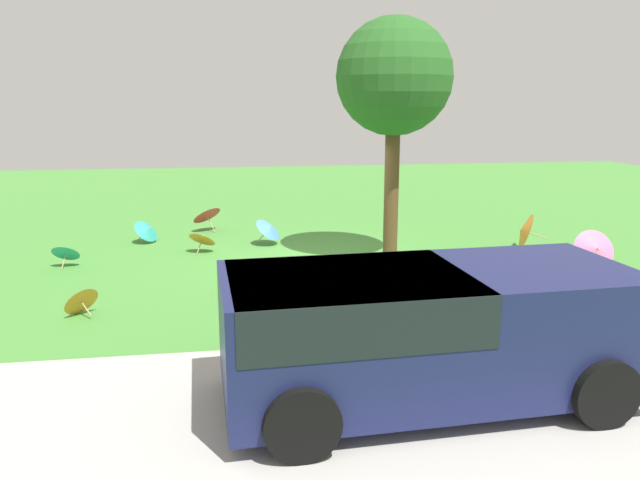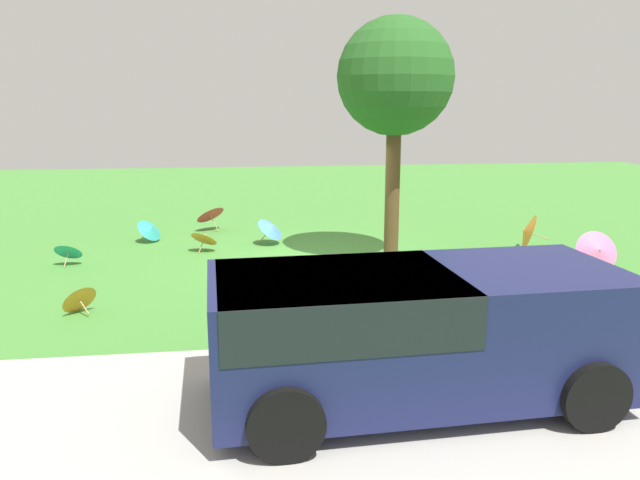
{
  "view_description": "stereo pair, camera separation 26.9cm",
  "coord_description": "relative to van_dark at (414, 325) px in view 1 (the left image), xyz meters",
  "views": [
    {
      "loc": [
        1.95,
        12.63,
        3.36
      ],
      "look_at": [
        0.09,
        0.56,
        0.6
      ],
      "focal_mm": 34.43,
      "sensor_mm": 36.0,
      "label": 1
    },
    {
      "loc": [
        1.68,
        12.67,
        3.36
      ],
      "look_at": [
        0.09,
        0.56,
        0.6
      ],
      "focal_mm": 34.43,
      "sensor_mm": 36.0,
      "label": 2
    }
  ],
  "objects": [
    {
      "name": "parasol_red_3",
      "position": [
        1.93,
        -4.36,
        -0.58
      ],
      "size": [
        0.68,
        0.61,
        0.65
      ],
      "color": "tan",
      "rests_on": "ground"
    },
    {
      "name": "park_bench",
      "position": [
        -1.31,
        -3.5,
        -0.45
      ],
      "size": [
        1.61,
        0.5,
        0.9
      ],
      "color": "navy",
      "rests_on": "ground"
    },
    {
      "name": "van_dark",
      "position": [
        0.0,
        0.0,
        0.0
      ],
      "size": [
        4.68,
        2.3,
        1.53
      ],
      "color": "#191E4C",
      "rests_on": "ground"
    },
    {
      "name": "parasol_pink_1",
      "position": [
        -5.37,
        -4.87,
        -0.49
      ],
      "size": [
        0.89,
        0.75,
        0.84
      ],
      "color": "tan",
      "rests_on": "ground"
    },
    {
      "name": "parasol_blue_0",
      "position": [
        1.05,
        -8.11,
        -0.5
      ],
      "size": [
        0.86,
        0.89,
        0.69
      ],
      "color": "tan",
      "rests_on": "ground"
    },
    {
      "name": "shade_tree",
      "position": [
        -1.45,
        -6.35,
        2.9
      ],
      "size": [
        2.41,
        2.41,
        5.07
      ],
      "color": "brown",
      "rests_on": "ground"
    },
    {
      "name": "parasol_teal_1",
      "position": [
        5.37,
        -6.78,
        -0.59
      ],
      "size": [
        0.65,
        0.59,
        0.55
      ],
      "color": "tan",
      "rests_on": "ground"
    },
    {
      "name": "parasol_teal_0",
      "position": [
        3.97,
        -8.78,
        -0.59
      ],
      "size": [
        0.78,
        0.82,
        0.6
      ],
      "color": "tan",
      "rests_on": "ground"
    },
    {
      "name": "ground",
      "position": [
        0.08,
        -6.37,
        -0.91
      ],
      "size": [
        40.0,
        40.0,
        0.0
      ],
      "primitive_type": "plane",
      "color": "#478C38"
    },
    {
      "name": "parasol_red_0",
      "position": [
        2.59,
        -10.0,
        -0.45
      ],
      "size": [
        1.03,
        1.02,
        0.74
      ],
      "color": "tan",
      "rests_on": "ground"
    },
    {
      "name": "parasol_orange_2",
      "position": [
        -4.78,
        -6.83,
        -0.49
      ],
      "size": [
        0.84,
        0.93,
        0.85
      ],
      "color": "tan",
      "rests_on": "ground"
    },
    {
      "name": "road_strip",
      "position": [
        0.08,
        0.12,
        -0.91
      ],
      "size": [
        40.0,
        3.8,
        0.01
      ],
      "primitive_type": "cube",
      "color": "#B2AFA8",
      "rests_on": "ground"
    },
    {
      "name": "parasol_orange_0",
      "position": [
        4.42,
        -3.58,
        -0.64
      ],
      "size": [
        0.71,
        0.7,
        0.54
      ],
      "color": "tan",
      "rests_on": "ground"
    },
    {
      "name": "parasol_orange_1",
      "position": [
        2.61,
        -7.62,
        -0.58
      ],
      "size": [
        0.82,
        0.81,
        0.56
      ],
      "color": "tan",
      "rests_on": "ground"
    }
  ]
}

